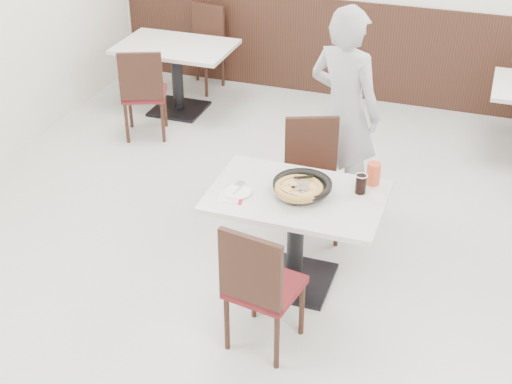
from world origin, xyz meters
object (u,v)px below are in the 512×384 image
(main_table, at_px, (295,239))
(chair_near, at_px, (265,284))
(bg_chair_left_near, at_px, (144,91))
(red_cup, at_px, (373,174))
(pizza_pan, at_px, (302,188))
(side_plate, at_px, (238,192))
(bg_table_left, at_px, (177,78))
(pizza, at_px, (299,190))
(cola_glass, at_px, (361,184))
(diner_person, at_px, (344,111))
(chair_far, at_px, (313,183))
(bg_chair_left_far, at_px, (201,50))

(main_table, relative_size, chair_near, 1.26)
(main_table, distance_m, bg_chair_left_near, 2.81)
(red_cup, bearing_deg, pizza_pan, -146.38)
(side_plate, height_order, red_cup, red_cup)
(main_table, bearing_deg, bg_table_left, 129.58)
(pizza, xyz_separation_m, cola_glass, (0.38, 0.20, 0.00))
(pizza_pan, height_order, pizza, pizza)
(chair_near, xyz_separation_m, bg_table_left, (-2.06, 3.17, -0.10))
(bg_table_left, bearing_deg, pizza_pan, -49.71)
(diner_person, bearing_deg, pizza, 106.54)
(chair_near, bearing_deg, chair_far, 101.71)
(side_plate, distance_m, cola_glass, 0.85)
(pizza_pan, xyz_separation_m, pizza, (-0.01, -0.06, 0.02))
(pizza, bearing_deg, bg_chair_left_far, 123.17)
(pizza, bearing_deg, bg_table_left, 129.47)
(side_plate, relative_size, diner_person, 0.11)
(red_cup, distance_m, bg_chair_left_near, 3.02)
(chair_far, bearing_deg, cola_glass, 111.94)
(chair_near, relative_size, pizza, 2.95)
(main_table, xyz_separation_m, bg_chair_left_far, (-2.06, 3.15, 0.10))
(red_cup, bearing_deg, diner_person, 115.77)
(pizza, relative_size, cola_glass, 2.48)
(main_table, relative_size, bg_table_left, 1.00)
(bg_table_left, bearing_deg, chair_far, -42.57)
(chair_far, height_order, side_plate, chair_far)
(diner_person, relative_size, bg_chair_left_far, 1.84)
(side_plate, height_order, bg_chair_left_far, bg_chair_left_far)
(pizza, height_order, diner_person, diner_person)
(pizza_pan, relative_size, bg_chair_left_near, 0.35)
(cola_glass, distance_m, bg_chair_left_far, 3.89)
(chair_near, height_order, bg_chair_left_far, same)
(chair_near, xyz_separation_m, side_plate, (-0.39, 0.56, 0.28))
(pizza, distance_m, bg_table_left, 3.31)
(pizza_pan, xyz_separation_m, red_cup, (0.43, 0.29, 0.04))
(pizza_pan, height_order, side_plate, pizza_pan)
(main_table, xyz_separation_m, pizza, (0.02, -0.04, 0.44))
(main_table, height_order, red_cup, red_cup)
(main_table, xyz_separation_m, chair_near, (-0.00, -0.67, 0.10))
(chair_near, bearing_deg, main_table, 99.39)
(chair_near, relative_size, red_cup, 5.94)
(main_table, distance_m, pizza, 0.44)
(bg_chair_left_near, bearing_deg, main_table, -63.05)
(chair_near, distance_m, diner_person, 1.89)
(bg_table_left, bearing_deg, chair_near, -56.99)
(chair_near, relative_size, bg_table_left, 0.79)
(pizza_pan, distance_m, bg_chair_left_near, 2.83)
(chair_near, bearing_deg, bg_table_left, 132.68)
(pizza_pan, height_order, cola_glass, cola_glass)
(pizza_pan, height_order, bg_chair_left_near, bg_chair_left_near)
(chair_far, height_order, red_cup, chair_far)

